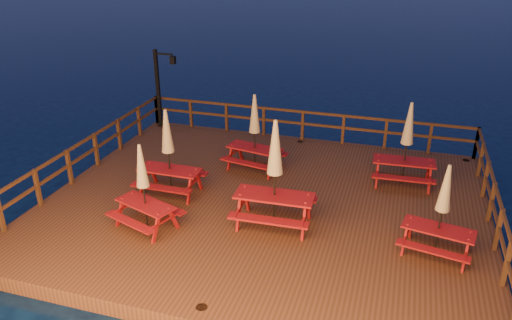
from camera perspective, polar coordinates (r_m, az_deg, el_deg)
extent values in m
plane|color=black|center=(14.25, 1.06, -6.07)|extent=(500.00, 500.00, 0.00)
cube|color=#432515|center=(14.15, 1.06, -5.37)|extent=(12.00, 10.00, 0.40)
cylinder|color=#3B1C13|center=(20.16, -10.69, 2.01)|extent=(0.24, 0.24, 1.40)
cylinder|color=#3B1C13|center=(18.37, 5.04, 0.09)|extent=(0.24, 0.24, 1.40)
cylinder|color=#3B1C13|center=(18.20, 22.52, -2.04)|extent=(0.24, 0.24, 1.40)
cube|color=#3B1C13|center=(17.96, 5.42, 5.50)|extent=(11.70, 0.06, 0.09)
cube|color=#3B1C13|center=(18.11, 5.36, 4.17)|extent=(11.70, 0.06, 0.09)
cube|color=#3B1C13|center=(19.54, -8.23, 5.38)|extent=(0.10, 0.10, 1.10)
cube|color=#3B1C13|center=(18.13, 5.36, 4.01)|extent=(0.10, 0.10, 1.10)
cube|color=#3B1C13|center=(17.86, 20.19, 2.25)|extent=(0.10, 0.10, 1.10)
cube|color=#3B1C13|center=(16.06, -19.39, 1.86)|extent=(0.06, 9.70, 0.09)
cube|color=#3B1C13|center=(16.23, -19.18, 0.41)|extent=(0.06, 9.70, 0.09)
cube|color=#3B1C13|center=(16.25, -19.15, 0.23)|extent=(0.10, 0.10, 1.10)
cube|color=#3B1C13|center=(19.26, -12.61, 4.75)|extent=(0.10, 0.10, 1.10)
cube|color=#3B1C13|center=(13.39, 25.99, -3.83)|extent=(0.06, 9.70, 0.09)
cube|color=#3B1C13|center=(13.58, 25.65, -5.49)|extent=(0.06, 9.70, 0.09)
cube|color=#3B1C13|center=(13.61, 25.61, -5.69)|extent=(0.10, 0.10, 1.10)
cube|color=#3B1C13|center=(17.09, 24.16, 0.59)|extent=(0.10, 0.10, 1.10)
cube|color=black|center=(19.39, -11.13, 7.97)|extent=(0.12, 0.12, 3.00)
cube|color=black|center=(18.90, -10.50, 11.83)|extent=(0.70, 0.06, 0.06)
cube|color=black|center=(18.79, -9.48, 11.20)|extent=(0.18, 0.18, 0.28)
sphere|color=#FFCD66|center=(18.79, -9.48, 11.20)|extent=(0.14, 0.14, 0.14)
cube|color=maroon|center=(15.31, 16.59, -0.12)|extent=(1.81, 0.79, 0.05)
cube|color=maroon|center=(15.97, 16.41, -0.23)|extent=(1.79, 0.37, 0.05)
cube|color=maroon|center=(14.89, 16.50, -2.07)|extent=(1.79, 0.37, 0.05)
cube|color=maroon|center=(15.72, 13.72, -0.60)|extent=(0.06, 0.10, 0.74)
cube|color=maroon|center=(15.13, 13.67, -1.61)|extent=(0.06, 0.10, 0.74)
cube|color=maroon|center=(15.82, 19.06, -1.13)|extent=(0.06, 0.10, 0.74)
cube|color=maroon|center=(15.23, 19.21, -2.15)|extent=(0.06, 0.10, 0.74)
cylinder|color=black|center=(15.12, 16.81, 1.58)|extent=(0.04, 0.04, 2.47)
cone|color=#9A8B5F|center=(14.88, 17.12, 4.03)|extent=(0.35, 0.35, 1.23)
sphere|color=black|center=(14.70, 17.40, 6.12)|extent=(0.07, 0.07, 0.07)
cube|color=maroon|center=(12.57, 2.11, -4.11)|extent=(2.02, 0.85, 0.06)
cube|color=maroon|center=(13.30, 2.73, -4.05)|extent=(2.00, 0.39, 0.06)
cube|color=maroon|center=(12.17, 1.39, -6.92)|extent=(2.00, 0.39, 0.06)
cube|color=maroon|center=(13.26, -1.07, -4.52)|extent=(0.07, 0.11, 0.83)
cube|color=maroon|center=(12.65, -1.97, -6.06)|extent=(0.07, 0.11, 0.83)
cube|color=maroon|center=(12.96, 6.04, -5.41)|extent=(0.07, 0.11, 0.83)
cube|color=maroon|center=(12.33, 5.49, -7.04)|extent=(0.07, 0.11, 0.83)
cylinder|color=black|center=(12.32, 2.15, -1.84)|extent=(0.05, 0.05, 2.77)
cone|color=#9A8B5F|center=(11.99, 2.21, 1.48)|extent=(0.40, 0.40, 1.38)
sphere|color=black|center=(11.76, 2.26, 4.36)|extent=(0.08, 0.08, 0.08)
cube|color=maroon|center=(12.26, 20.15, -7.43)|extent=(1.69, 0.92, 0.04)
cube|color=maroon|center=(12.85, 20.38, -7.31)|extent=(1.62, 0.55, 0.04)
cube|color=maroon|center=(11.94, 19.54, -9.75)|extent=(1.62, 0.55, 0.04)
cube|color=maroon|center=(12.74, 17.21, -7.46)|extent=(0.07, 0.10, 0.67)
cube|color=maroon|center=(12.25, 16.62, -8.77)|extent=(0.07, 0.10, 0.67)
cube|color=maroon|center=(12.65, 23.14, -8.70)|extent=(0.07, 0.10, 0.67)
cube|color=maroon|center=(12.15, 22.81, -10.08)|extent=(0.07, 0.10, 0.67)
cylinder|color=black|center=(12.04, 20.45, -5.63)|extent=(0.04, 0.04, 2.22)
cone|color=#9A8B5F|center=(11.76, 20.89, -2.99)|extent=(0.32, 0.32, 1.11)
sphere|color=black|center=(11.54, 21.27, -0.72)|extent=(0.06, 0.06, 0.06)
cube|color=maroon|center=(14.36, -9.84, -1.09)|extent=(1.77, 0.70, 0.05)
cube|color=maroon|center=(14.95, -8.76, -1.19)|extent=(1.77, 0.29, 0.05)
cube|color=maroon|center=(14.02, -10.82, -3.16)|extent=(1.77, 0.29, 0.05)
cube|color=maroon|center=(15.09, -11.69, -1.49)|extent=(0.06, 0.10, 0.74)
cube|color=maroon|center=(14.60, -12.89, -2.54)|extent=(0.06, 0.10, 0.74)
cube|color=maroon|center=(14.48, -6.56, -2.27)|extent=(0.06, 0.10, 0.74)
cube|color=maroon|center=(13.96, -7.62, -3.40)|extent=(0.06, 0.10, 0.74)
cylinder|color=black|center=(14.16, -9.98, 0.70)|extent=(0.04, 0.04, 2.45)
cone|color=#9A8B5F|center=(13.90, -10.18, 3.29)|extent=(0.35, 0.35, 1.23)
sphere|color=black|center=(13.71, -10.35, 5.51)|extent=(0.07, 0.07, 0.07)
cube|color=maroon|center=(12.84, -12.55, -4.93)|extent=(1.71, 1.11, 0.04)
cube|color=maroon|center=(13.26, -10.75, -5.06)|extent=(1.58, 0.76, 0.04)
cube|color=maroon|center=(12.68, -14.24, -6.89)|extent=(1.58, 0.76, 0.04)
cube|color=maroon|center=(13.61, -13.38, -4.83)|extent=(0.08, 0.10, 0.66)
cube|color=maroon|center=(13.30, -15.28, -5.78)|extent=(0.08, 0.10, 0.66)
cube|color=maroon|center=(12.73, -9.44, -6.64)|extent=(0.08, 0.10, 0.66)
cube|color=maroon|center=(12.40, -11.36, -7.72)|extent=(0.08, 0.10, 0.66)
cylinder|color=black|center=(12.63, -12.73, -3.18)|extent=(0.04, 0.04, 2.21)
cone|color=#9A8B5F|center=(12.36, -13.00, -0.63)|extent=(0.32, 0.32, 1.11)
sphere|color=black|center=(12.16, -13.22, 1.56)|extent=(0.06, 0.06, 0.06)
cube|color=maroon|center=(15.63, -0.16, 1.37)|extent=(1.81, 0.97, 0.05)
cube|color=maroon|center=(16.21, 0.78, 1.14)|extent=(1.74, 0.57, 0.05)
cube|color=maroon|center=(15.28, -1.15, -0.36)|extent=(1.74, 0.57, 0.05)
cube|color=maroon|center=(16.34, -1.87, 1.05)|extent=(0.07, 0.10, 0.72)
cube|color=maroon|center=(15.84, -2.98, 0.25)|extent=(0.07, 0.10, 0.72)
cube|color=maroon|center=(15.74, 2.69, 0.10)|extent=(0.07, 0.10, 0.72)
cube|color=maroon|center=(15.22, 1.68, -0.77)|extent=(0.07, 0.10, 0.72)
cylinder|color=black|center=(15.45, -0.16, 3.00)|extent=(0.04, 0.04, 2.39)
cone|color=#9A8B5F|center=(15.22, -0.16, 5.35)|extent=(0.34, 0.34, 1.19)
sphere|color=black|center=(15.05, -0.16, 7.34)|extent=(0.07, 0.07, 0.07)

